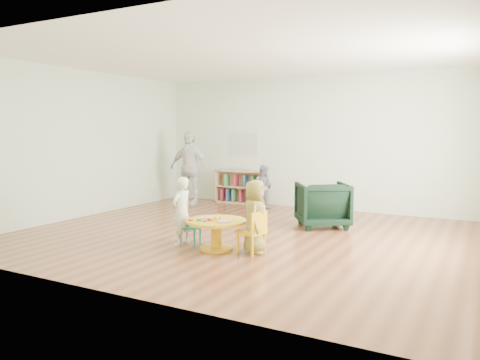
{
  "coord_description": "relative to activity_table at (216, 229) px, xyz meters",
  "views": [
    {
      "loc": [
        3.39,
        -6.46,
        1.67
      ],
      "look_at": [
        0.08,
        -0.3,
        0.92
      ],
      "focal_mm": 35.0,
      "sensor_mm": 36.0,
      "label": 1
    }
  ],
  "objects": [
    {
      "name": "adult_caretaker",
      "position": [
        -2.57,
        3.08,
        0.53
      ],
      "size": [
        0.99,
        0.48,
        1.64
      ],
      "primitive_type": "imported",
      "rotation": [
        0.0,
        0.0,
        0.08
      ],
      "color": "white",
      "rests_on": "ground"
    },
    {
      "name": "child_left",
      "position": [
        -0.6,
        0.01,
        0.2
      ],
      "size": [
        0.27,
        0.38,
        0.99
      ],
      "primitive_type": "imported",
      "rotation": [
        0.0,
        0.0,
        -1.68
      ],
      "color": "white",
      "rests_on": "ground"
    },
    {
      "name": "kid_chair_left",
      "position": [
        -0.53,
        0.09,
        -0.02
      ],
      "size": [
        0.31,
        0.31,
        0.5
      ],
      "rotation": [
        0.0,
        0.0,
        -1.4
      ],
      "color": "#17826D",
      "rests_on": "ground"
    },
    {
      "name": "room",
      "position": [
        -0.05,
        0.97,
        1.6
      ],
      "size": [
        7.1,
        7.0,
        2.8
      ],
      "color": "brown",
      "rests_on": "ground"
    },
    {
      "name": "alphabet_poster",
      "position": [
        -1.66,
        3.96,
        1.06
      ],
      "size": [
        0.74,
        0.01,
        0.54
      ],
      "color": "white",
      "rests_on": "ground"
    },
    {
      "name": "activity_table",
      "position": [
        0.0,
        0.0,
        0.0
      ],
      "size": [
        0.84,
        0.84,
        0.46
      ],
      "rotation": [
        0.0,
        0.0,
        0.29
      ],
      "color": "gold",
      "rests_on": "ground"
    },
    {
      "name": "kid_chair_right",
      "position": [
        0.57,
        0.04,
        0.02
      ],
      "size": [
        0.38,
        0.38,
        0.59
      ],
      "rotation": [
        0.0,
        0.0,
        1.32
      ],
      "color": "gold",
      "rests_on": "ground"
    },
    {
      "name": "armchair",
      "position": [
        0.81,
        2.19,
        0.1
      ],
      "size": [
        1.15,
        1.16,
        0.77
      ],
      "primitive_type": "imported",
      "rotation": [
        0.0,
        0.0,
        3.71
      ],
      "color": "black",
      "rests_on": "ground"
    },
    {
      "name": "bookshelf",
      "position": [
        -1.68,
        3.83,
        0.07
      ],
      "size": [
        1.2,
        0.3,
        0.75
      ],
      "color": "tan",
      "rests_on": "ground"
    },
    {
      "name": "child_right",
      "position": [
        0.55,
        0.1,
        0.21
      ],
      "size": [
        0.47,
        0.57,
        1.0
      ],
      "primitive_type": "imported",
      "rotation": [
        0.0,
        0.0,
        1.93
      ],
      "color": "yellow",
      "rests_on": "ground"
    },
    {
      "name": "toddler",
      "position": [
        -0.95,
        3.5,
        0.17
      ],
      "size": [
        0.48,
        0.39,
        0.92
      ],
      "primitive_type": "imported",
      "rotation": [
        0.0,
        0.0,
        3.05
      ],
      "color": "#1E1C47",
      "rests_on": "ground"
    }
  ]
}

